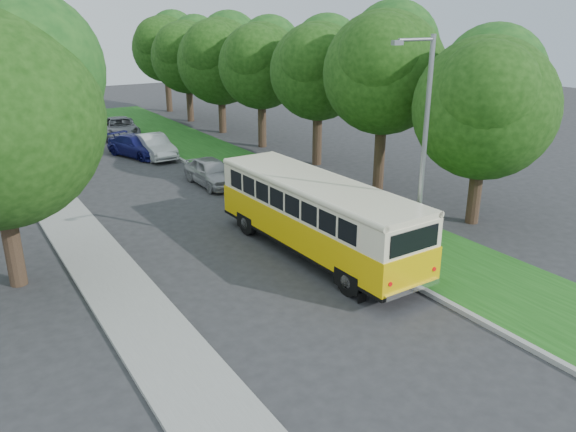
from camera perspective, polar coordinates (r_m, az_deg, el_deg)
ground at (r=19.56m, az=-1.68°, el=-6.14°), size 120.00×120.00×0.00m
curb at (r=25.20m, az=-0.41°, el=0.10°), size 0.20×70.00×0.15m
grass_verge at (r=26.45m, az=3.92°, el=0.99°), size 4.50×70.00×0.13m
sidewalk at (r=22.28m, az=-19.16°, el=-3.79°), size 2.20×70.00×0.12m
treeline at (r=35.41m, az=-12.63°, el=15.01°), size 24.27×41.91×9.46m
lamppost_near at (r=18.71m, az=13.44°, el=6.33°), size 1.71×0.16×8.00m
lamppost_far at (r=31.79m, az=-24.66°, el=9.95°), size 1.71×0.16×7.50m
warning_sign at (r=28.36m, az=-22.35°, el=4.29°), size 0.56×0.10×2.50m
vintage_bus at (r=20.76m, az=2.87°, el=-0.17°), size 2.87×10.02×2.95m
car_silver at (r=30.09m, az=-7.77°, el=4.47°), size 1.74×4.26×1.45m
car_white at (r=36.77m, az=-13.45°, el=6.90°), size 1.64×4.48×1.47m
car_blue at (r=37.40m, az=-15.07°, el=6.89°), size 3.34×5.03×1.35m
car_grey at (r=43.72m, az=-16.69°, el=8.58°), size 3.26×5.59×1.46m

